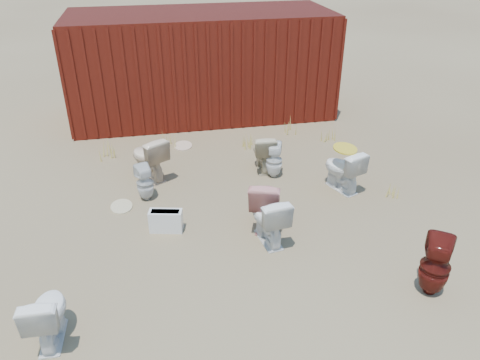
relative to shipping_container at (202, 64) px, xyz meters
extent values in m
plane|color=brown|center=(0.00, -5.20, -1.20)|extent=(100.00, 100.00, 0.00)
cube|color=#49120C|center=(0.00, 0.00, 0.00)|extent=(6.00, 2.40, 2.40)
imported|color=white|center=(-2.64, -6.87, -0.84)|extent=(0.43, 0.73, 0.73)
imported|color=tan|center=(0.30, -5.11, -0.79)|extent=(0.71, 0.92, 0.83)
imported|color=white|center=(0.24, -5.53, -0.81)|extent=(0.54, 0.82, 0.78)
imported|color=#57140F|center=(2.00, -7.02, -0.79)|extent=(0.52, 0.52, 0.82)
imported|color=silver|center=(-1.51, -3.97, -0.88)|extent=(0.37, 0.37, 0.64)
imported|color=beige|center=(-1.42, -3.21, -0.78)|extent=(0.81, 0.94, 0.83)
imported|color=beige|center=(0.71, -3.27, -0.83)|extent=(0.46, 0.75, 0.73)
imported|color=white|center=(1.89, -4.29, -0.81)|extent=(0.68, 0.87, 0.78)
imported|color=white|center=(0.84, -3.60, -0.87)|extent=(0.36, 0.37, 0.67)
ellipsoid|color=gold|center=(1.89, -4.29, -0.41)|extent=(0.39, 0.49, 0.02)
cube|color=white|center=(-1.23, -4.98, -1.02)|extent=(0.53, 0.31, 0.35)
ellipsoid|color=beige|center=(-0.70, -1.94, -1.19)|extent=(0.43, 0.53, 0.02)
ellipsoid|color=beige|center=(-1.93, -4.15, -1.19)|extent=(0.39, 0.49, 0.02)
cone|color=gold|center=(-2.20, -2.19, -1.04)|extent=(0.36, 0.36, 0.31)
cone|color=gold|center=(0.60, -2.30, -1.05)|extent=(0.32, 0.32, 0.30)
cone|color=gold|center=(2.40, -2.35, -1.06)|extent=(0.36, 0.36, 0.28)
cone|color=gold|center=(-1.01, -1.87, -1.05)|extent=(0.30, 0.30, 0.30)
cone|color=gold|center=(1.68, -1.70, -1.03)|extent=(0.34, 0.34, 0.34)
cone|color=gold|center=(2.64, -4.66, -1.07)|extent=(0.28, 0.28, 0.26)
camera|label=1|loc=(-1.29, -11.02, 2.97)|focal=35.00mm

